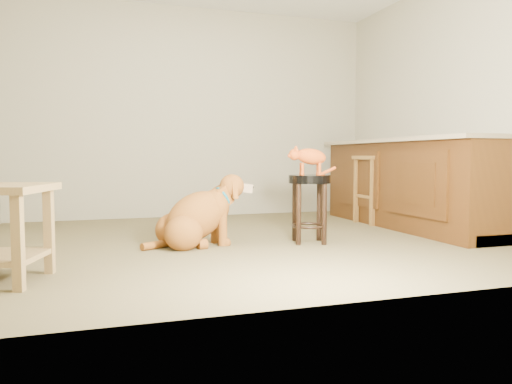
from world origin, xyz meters
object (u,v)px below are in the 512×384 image
object	(u,v)px
golden_retriever	(197,218)
padded_stool	(309,195)
wood_stool	(377,188)
tabby_kitten	(308,157)

from	to	relation	value
golden_retriever	padded_stool	bearing A→B (deg)	-18.24
wood_stool	golden_retriever	xyz separation A→B (m)	(-2.22, -0.80, -0.16)
wood_stool	tabby_kitten	size ratio (longest dim) A/B	1.68
padded_stool	wood_stool	size ratio (longest dim) A/B	0.78
wood_stool	golden_retriever	distance (m)	2.36
tabby_kitten	wood_stool	bearing A→B (deg)	50.39
golden_retriever	tabby_kitten	world-z (taller)	tabby_kitten
padded_stool	golden_retriever	distance (m)	0.99
padded_stool	wood_stool	distance (m)	1.56
padded_stool	tabby_kitten	world-z (taller)	tabby_kitten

